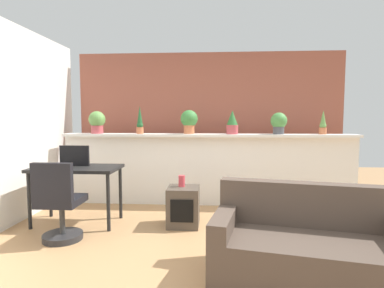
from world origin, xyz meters
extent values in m
plane|color=tan|center=(0.00, 0.00, 0.00)|extent=(12.00, 12.00, 0.00)
cube|color=white|center=(0.00, 2.00, 0.54)|extent=(4.56, 0.16, 1.09)
cube|color=white|center=(0.00, 1.96, 1.11)|extent=(4.56, 0.32, 0.04)
cube|color=#9E5442|center=(0.00, 2.60, 1.25)|extent=(4.56, 0.10, 2.50)
cylinder|color=#B7474C|center=(-1.76, 1.95, 1.19)|extent=(0.19, 0.19, 0.13)
sphere|color=#669E4C|center=(-1.76, 1.95, 1.36)|extent=(0.26, 0.26, 0.26)
cylinder|color=#C66B42|center=(-1.07, 1.93, 1.18)|extent=(0.11, 0.11, 0.10)
sphere|color=#235B2D|center=(-1.07, 1.93, 1.26)|extent=(0.10, 0.10, 0.10)
cone|color=#235B2D|center=(-1.07, 1.93, 1.43)|extent=(0.09, 0.09, 0.29)
cylinder|color=#C66B42|center=(-0.29, 1.99, 1.20)|extent=(0.17, 0.17, 0.14)
sphere|color=#3D843D|center=(-0.29, 1.99, 1.37)|extent=(0.27, 0.27, 0.27)
cylinder|color=#B7474C|center=(0.38, 1.94, 1.20)|extent=(0.18, 0.18, 0.14)
cone|color=#2D7033|center=(0.38, 1.94, 1.38)|extent=(0.17, 0.17, 0.22)
cylinder|color=#4C4C51|center=(1.09, 1.96, 1.19)|extent=(0.17, 0.17, 0.11)
sphere|color=#4C9347|center=(1.09, 1.96, 1.34)|extent=(0.25, 0.25, 0.25)
cylinder|color=#C66B42|center=(1.76, 1.99, 1.18)|extent=(0.11, 0.11, 0.10)
sphere|color=#669E4C|center=(1.76, 1.99, 1.26)|extent=(0.10, 0.10, 0.10)
cone|color=#669E4C|center=(1.76, 1.99, 1.39)|extent=(0.08, 0.08, 0.22)
cylinder|color=black|center=(-2.18, 0.72, 0.35)|extent=(0.04, 0.04, 0.71)
cylinder|color=black|center=(-1.18, 0.72, 0.35)|extent=(0.04, 0.04, 0.71)
cylinder|color=black|center=(-2.18, 1.22, 0.35)|extent=(0.04, 0.04, 0.71)
cylinder|color=black|center=(-1.18, 1.22, 0.35)|extent=(0.04, 0.04, 0.71)
cube|color=black|center=(-1.68, 0.97, 0.73)|extent=(1.10, 0.60, 0.04)
cube|color=black|center=(-1.74, 1.05, 0.88)|extent=(0.39, 0.04, 0.27)
cylinder|color=#262628|center=(-1.62, 0.42, 0.04)|extent=(0.44, 0.44, 0.07)
cylinder|color=#333333|center=(-1.62, 0.42, 0.24)|extent=(0.06, 0.06, 0.34)
cube|color=black|center=(-1.62, 0.42, 0.45)|extent=(0.44, 0.44, 0.08)
cube|color=black|center=(-1.62, 0.23, 0.70)|extent=(0.44, 0.07, 0.42)
cube|color=#4C4238|center=(-0.29, 0.99, 0.25)|extent=(0.40, 0.40, 0.50)
cube|color=black|center=(-0.29, 0.80, 0.25)|extent=(0.28, 0.04, 0.28)
cylinder|color=#CC3D47|center=(-0.31, 1.03, 0.57)|extent=(0.08, 0.08, 0.15)
cube|color=brown|center=(0.88, -0.36, 0.20)|extent=(1.68, 1.06, 0.40)
cube|color=brown|center=(0.94, -0.07, 0.60)|extent=(1.56, 0.47, 0.40)
cube|color=brown|center=(0.19, -0.22, 0.48)|extent=(0.31, 0.78, 0.16)
camera|label=1|loc=(0.09, -2.93, 1.39)|focal=29.35mm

